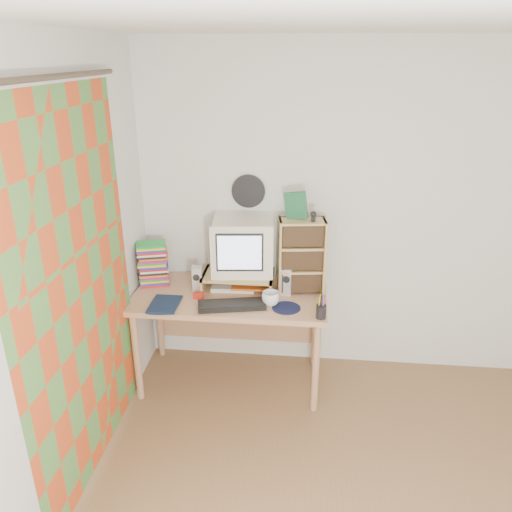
% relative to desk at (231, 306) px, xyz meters
% --- Properties ---
extents(ceiling, '(3.50, 3.50, 0.00)m').
position_rel_desk_xyz_m(ceiling, '(1.03, -1.44, 1.88)').
color(ceiling, white).
rests_on(ceiling, back_wall).
extents(back_wall, '(3.50, 0.00, 3.50)m').
position_rel_desk_xyz_m(back_wall, '(1.03, 0.31, 0.63)').
color(back_wall, silver).
rests_on(back_wall, floor).
extents(left_wall, '(0.00, 3.50, 3.50)m').
position_rel_desk_xyz_m(left_wall, '(-0.72, -1.44, 0.63)').
color(left_wall, silver).
rests_on(left_wall, floor).
extents(curtain, '(0.00, 2.20, 2.20)m').
position_rel_desk_xyz_m(curtain, '(-0.68, -0.96, 0.53)').
color(curtain, '#C4451B').
rests_on(curtain, left_wall).
extents(wall_disc, '(0.25, 0.02, 0.25)m').
position_rel_desk_xyz_m(wall_disc, '(0.10, 0.29, 0.81)').
color(wall_disc, black).
rests_on(wall_disc, back_wall).
extents(desk, '(1.40, 0.70, 0.75)m').
position_rel_desk_xyz_m(desk, '(0.00, 0.00, 0.00)').
color(desk, tan).
rests_on(desk, floor).
extents(monitor_riser, '(0.52, 0.30, 0.12)m').
position_rel_desk_xyz_m(monitor_riser, '(0.05, 0.04, 0.23)').
color(monitor_riser, tan).
rests_on(monitor_riser, desk).
extents(crt_monitor, '(0.47, 0.47, 0.41)m').
position_rel_desk_xyz_m(crt_monitor, '(0.08, 0.09, 0.46)').
color(crt_monitor, silver).
rests_on(crt_monitor, monitor_riser).
extents(speaker_left, '(0.08, 0.08, 0.19)m').
position_rel_desk_xyz_m(speaker_left, '(-0.24, -0.04, 0.23)').
color(speaker_left, silver).
rests_on(speaker_left, desk).
extents(speaker_right, '(0.08, 0.08, 0.20)m').
position_rel_desk_xyz_m(speaker_right, '(0.41, -0.02, 0.24)').
color(speaker_right, silver).
rests_on(speaker_right, desk).
extents(keyboard, '(0.49, 0.25, 0.03)m').
position_rel_desk_xyz_m(keyboard, '(0.05, -0.26, 0.15)').
color(keyboard, black).
rests_on(keyboard, desk).
extents(dvd_stack, '(0.24, 0.20, 0.30)m').
position_rel_desk_xyz_m(dvd_stack, '(-0.59, 0.05, 0.28)').
color(dvd_stack, brown).
rests_on(dvd_stack, desk).
extents(cd_rack, '(0.35, 0.22, 0.55)m').
position_rel_desk_xyz_m(cd_rack, '(0.51, 0.04, 0.41)').
color(cd_rack, tan).
rests_on(cd_rack, desk).
extents(mug, '(0.14, 0.14, 0.10)m').
position_rel_desk_xyz_m(mug, '(0.31, -0.20, 0.18)').
color(mug, white).
rests_on(mug, desk).
extents(diary, '(0.24, 0.18, 0.05)m').
position_rel_desk_xyz_m(diary, '(-0.52, -0.30, 0.16)').
color(diary, '#0F1E38').
rests_on(diary, desk).
extents(mousepad, '(0.24, 0.24, 0.00)m').
position_rel_desk_xyz_m(mousepad, '(0.42, -0.24, 0.14)').
color(mousepad, black).
rests_on(mousepad, desk).
extents(pen_cup, '(0.09, 0.09, 0.13)m').
position_rel_desk_xyz_m(pen_cup, '(0.66, -0.35, 0.20)').
color(pen_cup, black).
rests_on(pen_cup, desk).
extents(papers, '(0.32, 0.24, 0.04)m').
position_rel_desk_xyz_m(papers, '(0.06, 0.06, 0.16)').
color(papers, silver).
rests_on(papers, desk).
extents(red_box, '(0.08, 0.05, 0.04)m').
position_rel_desk_xyz_m(red_box, '(-0.21, -0.15, 0.15)').
color(red_box, '#AE2112').
rests_on(red_box, desk).
extents(game_box, '(0.15, 0.05, 0.19)m').
position_rel_desk_xyz_m(game_box, '(0.46, 0.06, 0.78)').
color(game_box, '#185531').
rests_on(game_box, cd_rack).
extents(webcam, '(0.05, 0.05, 0.08)m').
position_rel_desk_xyz_m(webcam, '(0.58, 0.02, 0.72)').
color(webcam, black).
rests_on(webcam, cd_rack).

